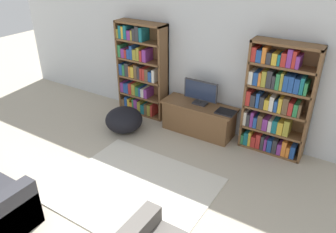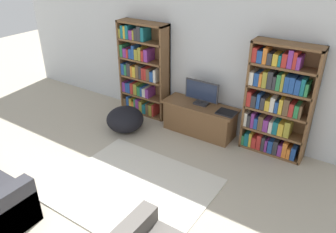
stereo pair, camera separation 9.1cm
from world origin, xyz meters
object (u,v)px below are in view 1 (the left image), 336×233
at_px(bookshelf_right, 276,101).
at_px(television, 201,92).
at_px(tv_stand, 198,118).
at_px(beanbag_ottoman, 124,120).
at_px(laptop, 226,112).
at_px(bookshelf_left, 141,71).

xyz_separation_m(bookshelf_right, television, (-1.22, -0.08, -0.10)).
xyz_separation_m(tv_stand, beanbag_ottoman, (-1.13, -0.66, -0.05)).
height_order(television, laptop, television).
bearing_deg(laptop, bookshelf_left, 175.00).
height_order(bookshelf_left, bookshelf_right, same).
bearing_deg(tv_stand, television, 90.00).
bearing_deg(bookshelf_left, television, -3.65).
xyz_separation_m(bookshelf_right, laptop, (-0.72, -0.16, -0.31)).
distance_m(bookshelf_right, tv_stand, 1.36).
bearing_deg(beanbag_ottoman, tv_stand, 30.15).
bearing_deg(tv_stand, bookshelf_left, 174.97).
distance_m(television, laptop, 0.55).
distance_m(bookshelf_right, television, 1.23).
xyz_separation_m(bookshelf_right, beanbag_ottoman, (-2.35, -0.77, -0.64)).
relative_size(bookshelf_right, laptop, 5.77).
bearing_deg(bookshelf_left, tv_stand, -5.03).
bearing_deg(bookshelf_right, television, -176.20).
xyz_separation_m(bookshelf_left, television, (1.31, -0.08, -0.10)).
xyz_separation_m(tv_stand, laptop, (0.51, -0.04, 0.28)).
bearing_deg(television, laptop, -8.47).
height_order(laptop, beanbag_ottoman, laptop).
height_order(tv_stand, television, television).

